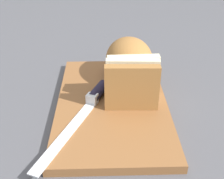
{
  "coord_description": "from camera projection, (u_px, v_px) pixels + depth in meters",
  "views": [
    {
      "loc": [
        0.57,
        0.01,
        0.4
      ],
      "look_at": [
        0.0,
        0.0,
        0.05
      ],
      "focal_mm": 47.5,
      "sensor_mm": 36.0,
      "label": 1
    }
  ],
  "objects": [
    {
      "name": "ground_plane",
      "position": [
        112.0,
        107.0,
        0.7
      ],
      "size": [
        3.0,
        3.0,
        0.0
      ],
      "primitive_type": "plane",
      "color": "#4C4C51"
    },
    {
      "name": "cutting_board",
      "position": [
        112.0,
        104.0,
        0.69
      ],
      "size": [
        0.43,
        0.27,
        0.02
      ],
      "primitive_type": "cube",
      "rotation": [
        0.0,
        0.0,
        0.04
      ],
      "color": "brown",
      "rests_on": "ground_plane"
    },
    {
      "name": "bread_loaf",
      "position": [
        130.0,
        64.0,
        0.73
      ],
      "size": [
        0.24,
        0.13,
        0.1
      ],
      "rotation": [
        0.0,
        0.0,
        0.04
      ],
      "color": "#996633",
      "rests_on": "cutting_board"
    },
    {
      "name": "bread_knife",
      "position": [
        91.0,
        100.0,
        0.67
      ],
      "size": [
        0.29,
        0.13,
        0.03
      ],
      "rotation": [
        0.0,
        0.0,
        -0.37
      ],
      "color": "silver",
      "rests_on": "cutting_board"
    },
    {
      "name": "crumb_near_knife",
      "position": [
        110.0,
        102.0,
        0.68
      ],
      "size": [
        0.01,
        0.01,
        0.01
      ],
      "primitive_type": "sphere",
      "color": "#996633",
      "rests_on": "cutting_board"
    },
    {
      "name": "crumb_near_loaf",
      "position": [
        136.0,
        90.0,
        0.72
      ],
      "size": [
        0.0,
        0.0,
        0.0
      ],
      "primitive_type": "sphere",
      "color": "#996633",
      "rests_on": "cutting_board"
    }
  ]
}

